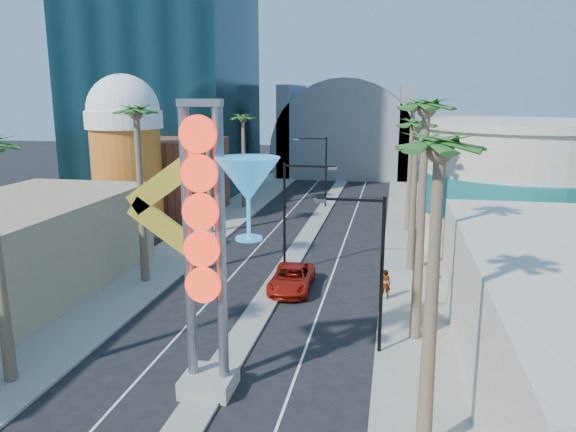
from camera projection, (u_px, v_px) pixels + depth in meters
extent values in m
plane|color=black|center=(184.00, 430.00, 21.74)|extent=(240.00, 240.00, 0.00)
cube|color=gray|center=(222.00, 221.00, 57.04)|extent=(5.00, 100.00, 0.15)
cube|color=gray|center=(412.00, 229.00, 53.55)|extent=(5.00, 100.00, 0.15)
cube|color=gray|center=(318.00, 218.00, 58.17)|extent=(1.60, 84.00, 0.15)
cube|color=brown|center=(171.00, 176.00, 60.28)|extent=(10.00, 10.00, 8.00)
cube|color=#978861|center=(470.00, 163.00, 63.77)|extent=(10.00, 20.00, 10.00)
cylinder|color=#B95D18|center=(128.00, 178.00, 52.57)|extent=(6.40, 6.40, 10.00)
cylinder|color=white|center=(124.00, 119.00, 51.42)|extent=(7.00, 7.00, 1.60)
sphere|color=white|center=(123.00, 111.00, 51.24)|extent=(6.60, 6.60, 6.60)
cylinder|color=#B6B19A|center=(522.00, 190.00, 46.13)|extent=(16.00, 16.00, 10.00)
cylinder|color=teal|center=(522.00, 190.00, 46.13)|extent=(16.60, 16.60, 3.00)
cylinder|color=#B6B19A|center=(528.00, 125.00, 44.99)|extent=(16.60, 16.60, 0.60)
cylinder|color=slate|center=(347.00, 149.00, 89.95)|extent=(22.00, 16.00, 22.00)
cube|color=slate|center=(292.00, 129.00, 90.96)|extent=(2.00, 16.00, 14.00)
cube|color=slate|center=(405.00, 131.00, 87.65)|extent=(2.00, 16.00, 14.00)
cube|color=gray|center=(209.00, 382.00, 24.53)|extent=(2.20, 2.20, 0.80)
cylinder|color=slate|center=(189.00, 247.00, 23.35)|extent=(0.44, 0.44, 12.00)
cylinder|color=slate|center=(221.00, 249.00, 23.09)|extent=(0.44, 0.44, 12.00)
cube|color=slate|center=(200.00, 103.00, 21.96)|extent=(1.80, 0.50, 0.30)
cylinder|color=red|center=(198.00, 134.00, 21.88)|extent=(1.50, 0.25, 1.50)
cylinder|color=red|center=(199.00, 174.00, 22.21)|extent=(1.50, 0.25, 1.50)
cylinder|color=red|center=(201.00, 212.00, 22.54)|extent=(1.50, 0.25, 1.50)
cylinder|color=red|center=(202.00, 249.00, 22.88)|extent=(1.50, 0.25, 1.50)
cylinder|color=red|center=(203.00, 285.00, 23.21)|extent=(1.50, 0.25, 1.50)
cube|color=yellow|center=(165.00, 182.00, 22.94)|extent=(3.47, 0.25, 2.80)
cube|color=yellow|center=(168.00, 230.00, 23.37)|extent=(3.47, 0.25, 2.80)
cone|color=#248DD1|center=(248.00, 180.00, 22.25)|extent=(2.60, 2.60, 1.80)
cylinder|color=#248DD1|center=(249.00, 219.00, 22.59)|extent=(0.16, 0.16, 1.60)
cylinder|color=#248DD1|center=(249.00, 238.00, 22.77)|extent=(1.10, 1.10, 0.12)
cylinder|color=black|center=(284.00, 219.00, 40.07)|extent=(0.18, 0.18, 8.00)
cube|color=black|center=(310.00, 166.00, 38.92)|extent=(3.60, 0.12, 0.12)
cube|color=slate|center=(333.00, 168.00, 38.65)|extent=(0.60, 0.25, 0.18)
cylinder|color=black|center=(326.00, 173.00, 63.09)|extent=(0.18, 0.18, 8.00)
cube|color=black|center=(310.00, 139.00, 62.60)|extent=(3.60, 0.12, 0.12)
cube|color=slate|center=(296.00, 139.00, 62.92)|extent=(0.60, 0.25, 0.18)
cylinder|color=black|center=(382.00, 278.00, 27.23)|extent=(0.18, 0.18, 8.00)
cube|color=black|center=(350.00, 200.00, 26.71)|extent=(3.24, 0.12, 0.12)
cube|color=slate|center=(320.00, 201.00, 27.00)|extent=(0.60, 0.25, 0.18)
cylinder|color=brown|center=(141.00, 200.00, 37.51)|extent=(0.40, 0.40, 11.50)
sphere|color=#1D4F1A|center=(136.00, 113.00, 36.28)|extent=(2.40, 2.40, 2.40)
cylinder|color=brown|center=(209.00, 180.00, 51.10)|extent=(0.40, 0.40, 10.00)
sphere|color=#1D4F1A|center=(207.00, 125.00, 50.03)|extent=(2.40, 2.40, 2.40)
cylinder|color=brown|center=(244.00, 164.00, 62.61)|extent=(0.40, 0.40, 10.00)
sphere|color=#1D4F1A|center=(243.00, 119.00, 61.54)|extent=(2.40, 2.40, 2.40)
cylinder|color=brown|center=(431.00, 313.00, 18.90)|extent=(0.40, 0.40, 11.00)
sphere|color=#1D4F1A|center=(440.00, 150.00, 17.72)|extent=(2.40, 2.40, 2.40)
cylinder|color=brown|center=(420.00, 230.00, 28.39)|extent=(0.40, 0.40, 12.00)
sphere|color=#1D4F1A|center=(426.00, 109.00, 27.10)|extent=(2.40, 2.40, 2.40)
cylinder|color=brown|center=(413.00, 201.00, 40.06)|extent=(0.40, 0.40, 10.50)
sphere|color=#1D4F1A|center=(417.00, 126.00, 38.93)|extent=(2.40, 2.40, 2.40)
cylinder|color=brown|center=(410.00, 171.00, 51.46)|extent=(0.40, 0.40, 11.50)
sphere|color=#1D4F1A|center=(413.00, 108.00, 50.23)|extent=(2.40, 2.40, 2.40)
imported|color=#A2170C|center=(292.00, 278.00, 37.04)|extent=(2.79, 5.78, 1.58)
imported|color=gray|center=(385.00, 284.00, 34.97)|extent=(0.73, 0.51, 1.91)
imported|color=gray|center=(431.00, 269.00, 38.65)|extent=(0.85, 0.72, 1.55)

